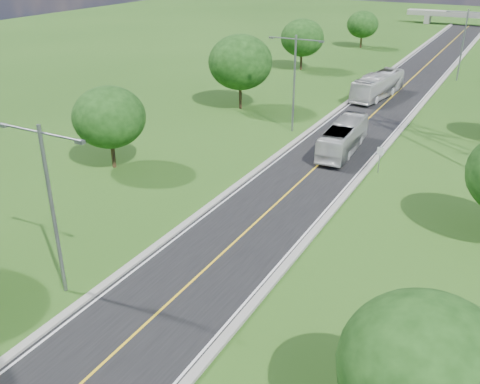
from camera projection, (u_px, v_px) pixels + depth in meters
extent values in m
plane|color=#234714|center=(384.00, 105.00, 66.65)|extent=(260.00, 260.00, 0.00)
cube|color=black|center=(396.00, 94.00, 71.42)|extent=(8.00, 150.00, 0.06)
cube|color=gray|center=(365.00, 89.00, 73.22)|extent=(0.50, 150.00, 0.22)
cube|color=gray|center=(429.00, 97.00, 69.56)|extent=(0.50, 150.00, 0.22)
cylinder|color=slate|center=(379.00, 160.00, 46.36)|extent=(0.08, 0.08, 2.40)
cube|color=white|center=(380.00, 151.00, 45.99)|extent=(0.55, 0.04, 0.70)
cube|color=gray|center=(428.00, 19.00, 134.34)|extent=(1.20, 3.00, 2.00)
cube|color=gray|center=(471.00, 15.00, 129.36)|extent=(30.00, 3.00, 1.20)
cylinder|color=slate|center=(53.00, 213.00, 28.84)|extent=(0.22, 0.22, 10.00)
cylinder|color=slate|center=(20.00, 128.00, 27.51)|extent=(2.80, 0.12, 0.12)
cylinder|color=slate|center=(60.00, 137.00, 26.30)|extent=(2.80, 0.12, 0.12)
cube|color=slate|center=(3.00, 125.00, 28.09)|extent=(0.50, 0.25, 0.18)
cube|color=slate|center=(80.00, 142.00, 25.76)|extent=(0.50, 0.25, 0.18)
cylinder|color=slate|center=(294.00, 85.00, 55.16)|extent=(0.22, 0.22, 10.00)
cylinder|color=slate|center=(283.00, 38.00, 53.83)|extent=(2.80, 0.12, 0.12)
cylinder|color=slate|center=(309.00, 40.00, 52.62)|extent=(2.80, 0.12, 0.12)
cube|color=slate|center=(271.00, 38.00, 54.41)|extent=(0.50, 0.25, 0.18)
cube|color=slate|center=(322.00, 42.00, 52.08)|extent=(0.50, 0.25, 0.18)
cylinder|color=slate|center=(462.00, 46.00, 76.31)|extent=(0.22, 0.22, 10.00)
cylinder|color=slate|center=(458.00, 11.00, 74.97)|extent=(2.80, 0.12, 0.12)
cylinder|color=slate|center=(479.00, 13.00, 73.77)|extent=(2.80, 0.12, 0.12)
cube|color=slate|center=(448.00, 11.00, 75.55)|extent=(0.50, 0.25, 0.18)
cylinder|color=black|center=(113.00, 153.00, 47.46)|extent=(0.36, 0.36, 2.70)
ellipsoid|color=black|center=(109.00, 117.00, 46.06)|extent=(6.30, 6.30, 5.36)
cylinder|color=black|center=(240.00, 95.00, 64.46)|extent=(0.36, 0.36, 3.24)
ellipsoid|color=black|center=(240.00, 62.00, 62.79)|extent=(7.56, 7.56, 6.43)
cylinder|color=black|center=(301.00, 61.00, 84.54)|extent=(0.36, 0.36, 2.88)
ellipsoid|color=black|center=(302.00, 38.00, 83.05)|extent=(6.72, 6.72, 5.71)
cylinder|color=black|center=(361.00, 41.00, 102.68)|extent=(0.36, 0.36, 2.52)
ellipsoid|color=black|center=(363.00, 24.00, 101.38)|extent=(5.88, 5.88, 5.00)
ellipsoid|color=black|center=(426.00, 369.00, 18.77)|extent=(6.30, 6.30, 5.36)
imported|color=beige|center=(343.00, 137.00, 50.81)|extent=(2.99, 10.40, 2.86)
imported|color=silver|center=(378.00, 86.00, 68.80)|extent=(4.18, 11.58, 3.15)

